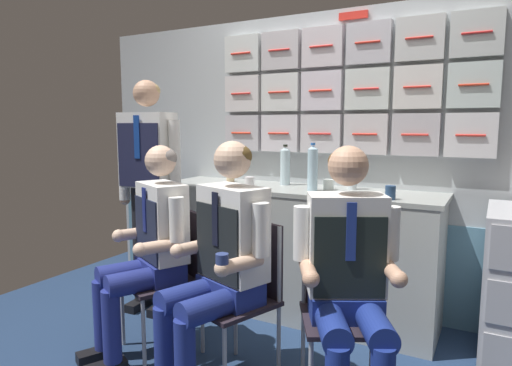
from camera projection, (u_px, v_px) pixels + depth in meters
The scene contains 16 objects.
galley_bulkhead at pixel (339, 158), 3.25m from camera, with size 4.20×0.14×2.15m.
galley_counter at pixel (293, 250), 3.20m from camera, with size 2.02×0.53×0.91m.
folding_chair_left at pixel (175, 264), 2.70m from camera, with size 0.54×0.54×0.84m.
crew_member_left at pixel (149, 242), 2.59m from camera, with size 0.57×0.66×1.23m.
folding_chair_right at pixel (244, 282), 2.39m from camera, with size 0.51×0.51×0.84m.
crew_member_right at pixel (220, 254), 2.26m from camera, with size 0.54×0.69×1.27m.
folding_chair_by_counter at pixel (342, 295), 2.21m from camera, with size 0.54×0.54×0.84m.
crew_member_by_counter at pixel (349, 271), 2.03m from camera, with size 0.58×0.68×1.26m.
crew_member_standing at pixel (149, 177), 3.17m from camera, with size 0.53×0.28×1.66m.
water_bottle_clear at pixel (352, 174), 3.06m from camera, with size 0.06×0.06×0.23m.
water_bottle_tall at pixel (313, 168), 2.99m from camera, with size 0.07×0.07×0.32m.
water_bottle_blue_cap at pixel (285, 166), 3.28m from camera, with size 0.07×0.07×0.30m.
coffee_cup_white at pixel (249, 181), 3.20m from camera, with size 0.07×0.07×0.07m.
paper_cup_tan at pixel (328, 184), 3.05m from camera, with size 0.07×0.07×0.07m.
paper_cup_blue at pixel (390, 192), 2.65m from camera, with size 0.06×0.06×0.08m.
coffee_cup_spare at pixel (230, 178), 3.47m from camera, with size 0.06×0.06×0.06m.
Camera 1 is at (1.02, -1.77, 1.35)m, focal length 31.31 mm.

